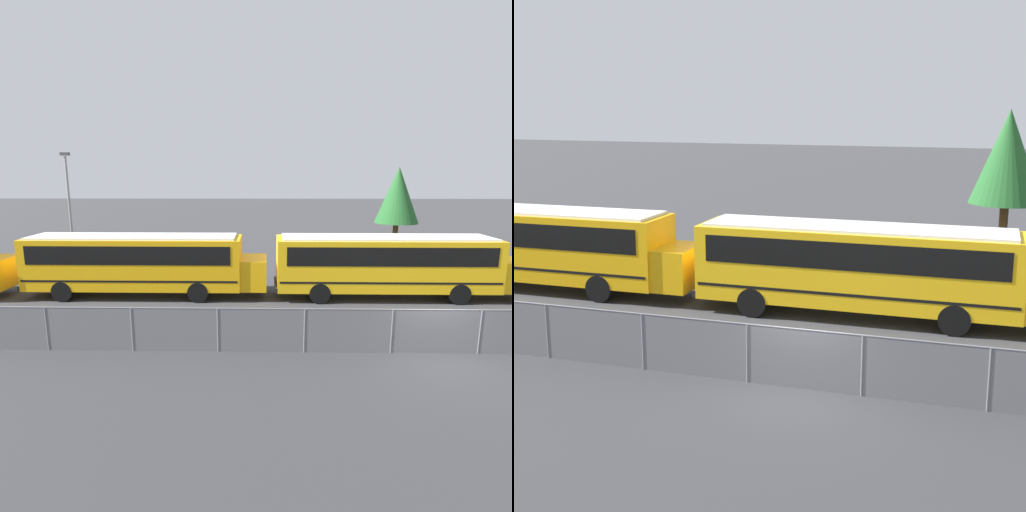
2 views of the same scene
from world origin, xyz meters
TOP-DOWN VIEW (x-y plane):
  - ground_plane at (0.00, 0.00)m, footprint 200.00×200.00m
  - road_strip at (0.00, -6.00)m, footprint 111.22×12.00m
  - fence at (0.00, -0.00)m, footprint 77.29×0.07m
  - school_bus_1 at (-12.53, 6.80)m, footprint 12.47×2.52m
  - school_bus_2 at (0.37, 6.74)m, footprint 12.47×2.52m
  - tree_0 at (5.07, 20.42)m, footprint 3.60×3.60m

SIDE VIEW (x-z plane):
  - ground_plane at x=0.00m, z-range 0.00..0.00m
  - road_strip at x=0.00m, z-range 0.00..0.01m
  - fence at x=0.00m, z-range 0.02..1.67m
  - school_bus_1 at x=-12.53m, z-range 0.31..3.53m
  - school_bus_2 at x=0.37m, z-range 0.31..3.53m
  - tree_0 at x=5.07m, z-range 1.14..8.15m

